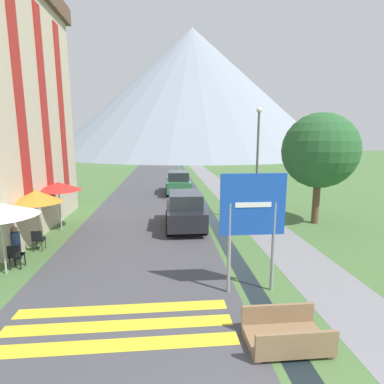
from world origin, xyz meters
name	(u,v)px	position (x,y,z in m)	size (l,w,h in m)	color
ground_plane	(183,195)	(0.00, 20.00, 0.00)	(160.00, 160.00, 0.00)	#476B38
road	(155,179)	(-2.50, 30.00, 0.00)	(6.40, 60.00, 0.01)	#424247
footpath	(209,178)	(3.60, 30.00, 0.00)	(2.20, 60.00, 0.01)	slate
drainage_channel	(188,178)	(1.20, 30.00, 0.00)	(0.60, 60.00, 0.00)	black
crosswalk_marking	(120,325)	(-2.50, 3.52, 0.01)	(5.44, 1.84, 0.01)	yellow
mountain_distant	(192,93)	(6.39, 82.70, 16.78)	(74.52, 74.52, 33.55)	gray
road_sign	(253,215)	(1.07, 4.85, 2.30)	(1.86, 0.11, 3.48)	gray
footbridge	(286,335)	(1.20, 2.51, 0.23)	(1.70, 1.10, 0.65)	#846647
parked_car_near	(185,210)	(-0.40, 11.35, 0.91)	(1.92, 4.03, 1.82)	black
parked_car_far	(178,182)	(-0.34, 20.85, 0.91)	(1.97, 4.55, 1.82)	#28663D
cafe_chair_near_right	(16,254)	(-6.50, 7.11, 0.51)	(0.40, 0.40, 0.85)	black
cafe_chair_middle	(38,238)	(-6.42, 8.73, 0.51)	(0.40, 0.40, 0.85)	black
cafe_chair_near_left	(15,255)	(-6.49, 7.06, 0.51)	(0.40, 0.40, 0.85)	black
cafe_umbrella_middle_orange	(36,197)	(-6.48, 9.05, 2.15)	(1.98, 1.98, 2.40)	#B7B2A8
cafe_umbrella_rear_red	(58,186)	(-6.41, 11.41, 2.18)	(2.12, 2.12, 2.38)	#B7B2A8
person_seated_near	(16,241)	(-6.90, 8.00, 0.68)	(0.32, 0.32, 1.23)	#282833
streetlamp	(257,156)	(3.53, 12.44, 3.49)	(0.28, 0.28, 5.99)	#515156
tree_by_path	(320,151)	(6.48, 11.56, 3.79)	(3.80, 3.80, 5.71)	brown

